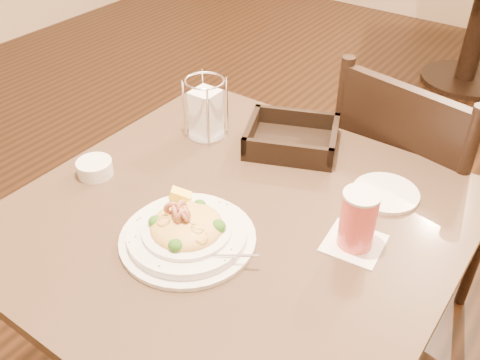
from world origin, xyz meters
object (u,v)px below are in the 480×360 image
Objects in this scene: dining_chair_near at (406,198)px; drink_glass at (358,220)px; pasta_bowl at (187,231)px; butter_ramekin at (95,168)px; main_table at (235,290)px; bread_basket at (291,140)px; napkin_caddy at (206,112)px; side_plate at (386,193)px.

dining_chair_near is 0.63m from drink_glass.
drink_glass reaches higher than pasta_bowl.
drink_glass reaches higher than butter_ramekin.
bread_basket is (-0.04, 0.30, 0.26)m from main_table.
bread_basket is at bearing 20.57° from napkin_caddy.
main_table is at bearing -41.17° from napkin_caddy.
dining_chair_near is at bearing 72.90° from pasta_bowl.
butter_ramekin reaches higher than main_table.
pasta_bowl is 0.41m from napkin_caddy.
side_plate is at bearing -9.21° from bread_basket.
dining_chair_near reaches higher than bread_basket.
side_plate is (0.48, 0.03, -0.06)m from napkin_caddy.
dining_chair_near is 0.44m from side_plate.
butter_ramekin is at bearing -168.39° from main_table.
dining_chair_near reaches higher than butter_ramekin.
side_plate is (0.23, 0.25, 0.24)m from main_table.
drink_glass is 0.62m from butter_ramekin.
dining_chair_near reaches higher than main_table.
drink_glass is at bearing -38.75° from bread_basket.
side_plate is at bearing 29.01° from butter_ramekin.
butter_ramekin is at bearing -150.99° from side_plate.
drink_glass is at bearing 106.13° from dining_chair_near.
pasta_bowl is 2.36× the size of drink_glass.
drink_glass is at bearing 13.06° from butter_ramekin.
main_table is 0.45m from napkin_caddy.
pasta_bowl is 3.61× the size of butter_ramekin.
bread_basket is at bearing 97.62° from main_table.
pasta_bowl is (-0.03, -0.12, 0.26)m from main_table.
napkin_caddy reaches higher than drink_glass.
bread_basket is at bearing 170.79° from side_plate.
side_plate is (0.26, 0.37, -0.02)m from pasta_bowl.
dining_chair_near is at bearing 52.85° from bread_basket.
napkin_caddy is at bearing -159.43° from bread_basket.
napkin_caddy is at bearing 70.61° from butter_ramekin.
butter_ramekin is at bearing 171.63° from pasta_bowl.
napkin_caddy is at bearing 51.55° from dining_chair_near.
bread_basket is 3.31× the size of butter_ramekin.
drink_glass reaches higher than bread_basket.
drink_glass is 1.53× the size of butter_ramekin.
drink_glass is 0.85× the size of side_plate.
pasta_bowl is 0.42m from bread_basket.
pasta_bowl is at bearing -103.74° from main_table.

